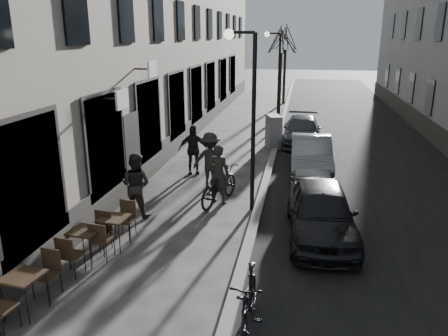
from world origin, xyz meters
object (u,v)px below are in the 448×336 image
(streetlamp_far, at_px, (276,69))
(utility_cabinet, at_px, (274,132))
(pedestrian_far, at_px, (193,150))
(pedestrian_near, at_px, (136,185))
(pedestrian_mid, at_px, (211,160))
(tree_near, at_px, (281,39))
(bistro_set_a, at_px, (25,290))
(bicycle, at_px, (219,185))
(streetlamp_near, at_px, (248,102))
(bistro_set_b, at_px, (86,242))
(moped, at_px, (249,302))
(car_mid, at_px, (311,155))
(car_far, at_px, (302,130))
(bistro_set_c, at_px, (114,229))
(tree_far, at_px, (286,38))
(car_near, at_px, (321,211))

(streetlamp_far, relative_size, utility_cabinet, 3.42)
(streetlamp_far, height_order, pedestrian_far, streetlamp_far)
(pedestrian_near, height_order, pedestrian_mid, pedestrian_mid)
(tree_near, bearing_deg, bistro_set_a, -99.34)
(utility_cabinet, height_order, bicycle, utility_cabinet)
(streetlamp_near, distance_m, bistro_set_b, 5.57)
(pedestrian_near, height_order, moped, pedestrian_near)
(tree_near, distance_m, pedestrian_far, 12.73)
(car_mid, bearing_deg, car_far, 92.69)
(streetlamp_far, bearing_deg, bistro_set_b, -101.25)
(bistro_set_a, height_order, bistro_set_c, bistro_set_c)
(bistro_set_a, height_order, car_far, car_far)
(streetlamp_far, xyz_separation_m, bistro_set_b, (-3.13, -15.75, -2.68))
(streetlamp_near, height_order, bistro_set_a, streetlamp_near)
(pedestrian_far, distance_m, car_far, 6.74)
(bistro_set_a, relative_size, pedestrian_far, 0.89)
(streetlamp_far, xyz_separation_m, tree_far, (0.07, 9.00, 1.50))
(car_near, height_order, car_far, car_near)
(bistro_set_a, xyz_separation_m, car_mid, (5.23, 9.63, 0.20))
(bicycle, distance_m, car_near, 3.50)
(streetlamp_near, distance_m, car_near, 3.57)
(tree_near, height_order, pedestrian_near, tree_near)
(streetlamp_near, xyz_separation_m, bistro_set_b, (-3.13, -3.75, -2.68))
(utility_cabinet, height_order, car_far, utility_cabinet)
(streetlamp_far, distance_m, car_near, 13.88)
(pedestrian_far, xyz_separation_m, car_mid, (4.27, 0.83, -0.23))
(streetlamp_near, relative_size, pedestrian_far, 2.80)
(streetlamp_near, bearing_deg, car_far, 79.89)
(streetlamp_near, distance_m, utility_cabinet, 7.82)
(tree_far, bearing_deg, car_far, -83.31)
(streetlamp_far, relative_size, car_far, 1.20)
(moped, bearing_deg, pedestrian_near, 130.42)
(bicycle, relative_size, car_mid, 0.52)
(tree_near, relative_size, car_far, 1.35)
(pedestrian_mid, xyz_separation_m, car_far, (2.94, 6.89, -0.33))
(streetlamp_far, height_order, bicycle, streetlamp_far)
(pedestrian_near, bearing_deg, bistro_set_a, 94.64)
(tree_far, distance_m, car_far, 13.15)
(tree_far, height_order, pedestrian_mid, tree_far)
(bistro_set_b, bearing_deg, car_near, 28.96)
(streetlamp_near, distance_m, car_mid, 5.00)
(car_mid, distance_m, car_far, 4.68)
(pedestrian_near, height_order, car_mid, pedestrian_near)
(pedestrian_mid, bearing_deg, bicycle, 114.11)
(streetlamp_near, relative_size, bistro_set_c, 3.18)
(pedestrian_mid, height_order, moped, pedestrian_mid)
(pedestrian_far, height_order, car_mid, pedestrian_far)
(pedestrian_far, bearing_deg, car_mid, -6.88)
(bistro_set_c, distance_m, pedestrian_mid, 4.89)
(bistro_set_b, xyz_separation_m, moped, (3.89, -1.73, 0.08))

